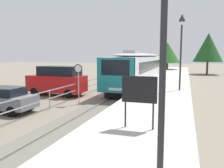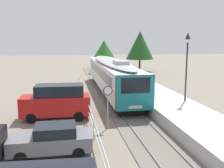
# 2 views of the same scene
# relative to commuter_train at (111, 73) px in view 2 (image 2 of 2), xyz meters

# --- Properties ---
(ground_plane) EXTENTS (160.00, 160.00, 0.00)m
(ground_plane) POSITION_rel_commuter_train_xyz_m (-3.00, -3.61, -2.15)
(ground_plane) COLOR slate
(track_rails) EXTENTS (3.20, 60.00, 0.14)m
(track_rails) POSITION_rel_commuter_train_xyz_m (0.00, -3.61, -2.12)
(track_rails) COLOR #6B665B
(track_rails) RESTS_ON ground
(commuter_train) EXTENTS (2.82, 20.76, 3.74)m
(commuter_train) POSITION_rel_commuter_train_xyz_m (0.00, 0.00, 0.00)
(commuter_train) COLOR silver
(commuter_train) RESTS_ON track_rails
(station_platform) EXTENTS (3.90, 60.00, 0.90)m
(station_platform) POSITION_rel_commuter_train_xyz_m (3.25, -3.61, -1.70)
(station_platform) COLOR #B7B5AD
(station_platform) RESTS_ON ground
(platform_lamp_mid_platform) EXTENTS (0.34, 0.34, 5.35)m
(platform_lamp_mid_platform) POSITION_rel_commuter_train_xyz_m (4.43, -8.86, 2.47)
(platform_lamp_mid_platform) COLOR #232328
(platform_lamp_mid_platform) RESTS_ON station_platform
(speed_limit_sign) EXTENTS (0.61, 0.10, 2.81)m
(speed_limit_sign) POSITION_rel_commuter_train_xyz_m (-2.20, -11.72, -0.03)
(speed_limit_sign) COLOR #9EA0A5
(speed_limit_sign) RESTS_ON ground
(carpark_fence) EXTENTS (0.06, 36.06, 1.25)m
(carpark_fence) POSITION_rel_commuter_train_xyz_m (-3.30, -13.61, -1.24)
(carpark_fence) COLOR #9EA0A5
(carpark_fence) RESTS_ON ground
(parked_hatchback_grey) EXTENTS (4.03, 1.83, 1.53)m
(parked_hatchback_grey) POSITION_rel_commuter_train_xyz_m (-5.54, -15.10, -1.36)
(parked_hatchback_grey) COLOR slate
(parked_hatchback_grey) RESTS_ON ground
(parked_van_red) EXTENTS (4.96, 2.10, 2.51)m
(parked_van_red) POSITION_rel_commuter_train_xyz_m (-5.52, -8.93, -0.86)
(parked_van_red) COLOR red
(parked_van_red) RESTS_ON ground
(tree_behind_carpark) EXTENTS (5.08, 5.08, 7.35)m
(tree_behind_carpark) POSITION_rel_commuter_train_xyz_m (8.44, 18.71, 2.65)
(tree_behind_carpark) COLOR brown
(tree_behind_carpark) RESTS_ON ground
(tree_behind_station_far) EXTENTS (4.54, 4.54, 5.70)m
(tree_behind_station_far) POSITION_rel_commuter_train_xyz_m (1.54, 16.82, 1.73)
(tree_behind_station_far) COLOR brown
(tree_behind_station_far) RESTS_ON ground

